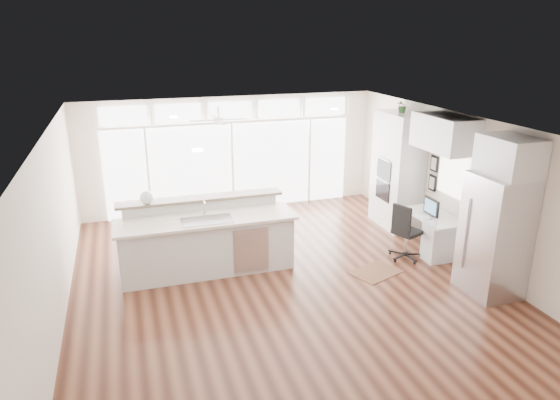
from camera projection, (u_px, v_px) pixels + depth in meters
name	position (u px, v px, depth m)	size (l,w,h in m)	color
floor	(284.00, 282.00, 8.62)	(7.00, 8.00, 0.02)	#3E1E13
ceiling	(284.00, 126.00, 7.75)	(7.00, 8.00, 0.02)	silver
wall_back	(231.00, 154.00, 11.79)	(7.00, 0.04, 2.70)	silver
wall_front	(420.00, 347.00, 4.57)	(7.00, 0.04, 2.70)	silver
wall_left	(53.00, 233.00, 7.17)	(0.04, 8.00, 2.70)	silver
wall_right	(464.00, 189.00, 9.19)	(0.04, 8.00, 2.70)	silver
glass_wall	(232.00, 167.00, 11.83)	(5.80, 0.06, 2.08)	silver
transom_row	(230.00, 111.00, 11.41)	(5.90, 0.06, 0.40)	silver
desk_window	(453.00, 174.00, 9.39)	(0.04, 0.85, 0.85)	silver
ceiling_fan	(218.00, 115.00, 10.20)	(1.16, 1.16, 0.32)	white
recessed_lights	(280.00, 125.00, 7.94)	(3.40, 3.00, 0.02)	white
oven_cabinet	(397.00, 171.00, 10.75)	(0.64, 1.20, 2.50)	silver
desk_nook	(432.00, 234.00, 9.67)	(0.72, 1.30, 0.76)	silver
upper_cabinets	(445.00, 133.00, 9.05)	(0.64, 1.30, 0.64)	silver
refrigerator	(495.00, 236.00, 7.97)	(0.76, 0.90, 2.00)	#BBBBC0
fridge_cabinet	(510.00, 156.00, 7.58)	(0.64, 0.90, 0.60)	silver
framed_photos	(433.00, 173.00, 10.00)	(0.06, 0.22, 0.80)	black
kitchen_island	(207.00, 239.00, 8.81)	(3.13, 1.18, 1.24)	silver
rug	(376.00, 272.00, 8.94)	(0.84, 0.60, 0.01)	#3D2013
office_chair	(407.00, 231.00, 9.34)	(0.57, 0.52, 1.09)	black
fishbowl	(147.00, 197.00, 8.66)	(0.24, 0.24, 0.24)	white
monitor	(431.00, 207.00, 9.46)	(0.07, 0.43, 0.36)	black
keyboard	(423.00, 216.00, 9.47)	(0.13, 0.35, 0.02)	white
potted_plant	(402.00, 107.00, 10.32)	(0.26, 0.29, 0.23)	#2C5E28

